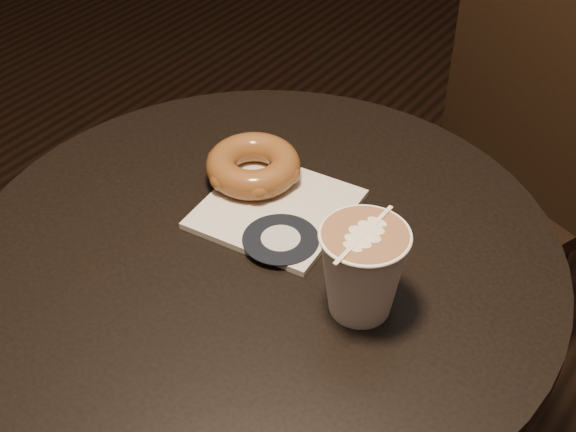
{
  "coord_description": "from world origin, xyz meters",
  "views": [
    {
      "loc": [
        0.43,
        -0.54,
        1.38
      ],
      "look_at": [
        0.01,
        0.03,
        0.79
      ],
      "focal_mm": 50.0,
      "sensor_mm": 36.0,
      "label": 1
    }
  ],
  "objects": [
    {
      "name": "cafe_table",
      "position": [
        0.0,
        0.0,
        0.55
      ],
      "size": [
        0.7,
        0.7,
        0.75
      ],
      "color": "black",
      "rests_on": "ground"
    },
    {
      "name": "pastry_bag",
      "position": [
        -0.03,
        0.06,
        0.75
      ],
      "size": [
        0.19,
        0.19,
        0.01
      ],
      "primitive_type": "cube",
      "rotation": [
        0.0,
        0.0,
        0.11
      ],
      "color": "silver",
      "rests_on": "cafe_table"
    },
    {
      "name": "chair",
      "position": [
        0.03,
        0.63,
        0.51
      ],
      "size": [
        0.46,
        0.46,
        0.91
      ],
      "rotation": [
        0.0,
        0.0,
        -0.35
      ],
      "color": "black",
      "rests_on": "ground"
    },
    {
      "name": "latte_cup",
      "position": [
        0.14,
        -0.01,
        0.8
      ],
      "size": [
        0.09,
        0.09,
        0.1
      ],
      "primitive_type": null,
      "color": "white",
      "rests_on": "cafe_table"
    },
    {
      "name": "doughnut",
      "position": [
        -0.08,
        0.09,
        0.78
      ],
      "size": [
        0.12,
        0.12,
        0.04
      ],
      "primitive_type": "torus",
      "color": "#5F3018",
      "rests_on": "pastry_bag"
    }
  ]
}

